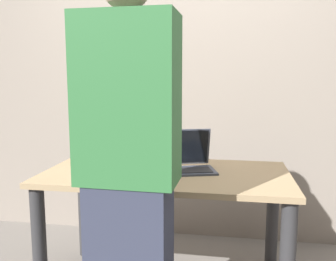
# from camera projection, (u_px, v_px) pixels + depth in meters

# --- Properties ---
(desk) EXTENTS (1.46, 0.75, 0.74)m
(desk) POSITION_uv_depth(u_px,v_px,m) (166.00, 194.00, 2.19)
(desk) COLOR #9E8460
(desk) RESTS_ON ground
(laptop) EXTENTS (0.39, 0.35, 0.24)m
(laptop) POSITION_uv_depth(u_px,v_px,m) (186.00, 160.00, 2.21)
(laptop) COLOR #383D4C
(laptop) RESTS_ON desk
(beer_bottle_brown) EXTENTS (0.07, 0.07, 0.26)m
(beer_bottle_brown) POSITION_uv_depth(u_px,v_px,m) (100.00, 146.00, 2.46)
(beer_bottle_brown) COLOR #1E5123
(beer_bottle_brown) RESTS_ON desk
(beer_bottle_dark) EXTENTS (0.07, 0.07, 0.33)m
(beer_bottle_dark) POSITION_uv_depth(u_px,v_px,m) (95.00, 144.00, 2.37)
(beer_bottle_dark) COLOR #472B14
(beer_bottle_dark) RESTS_ON desk
(person_figure) EXTENTS (0.42, 0.30, 1.81)m
(person_figure) POSITION_uv_depth(u_px,v_px,m) (129.00, 170.00, 1.53)
(person_figure) COLOR #2D3347
(person_figure) RESTS_ON ground
(coffee_mug) EXTENTS (0.12, 0.08, 0.10)m
(coffee_mug) POSITION_uv_depth(u_px,v_px,m) (80.00, 153.00, 2.47)
(coffee_mug) COLOR #BF4C33
(coffee_mug) RESTS_ON desk
(back_wall) EXTENTS (6.00, 0.10, 2.60)m
(back_wall) POSITION_uv_depth(u_px,v_px,m) (184.00, 78.00, 2.90)
(back_wall) COLOR gray
(back_wall) RESTS_ON ground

